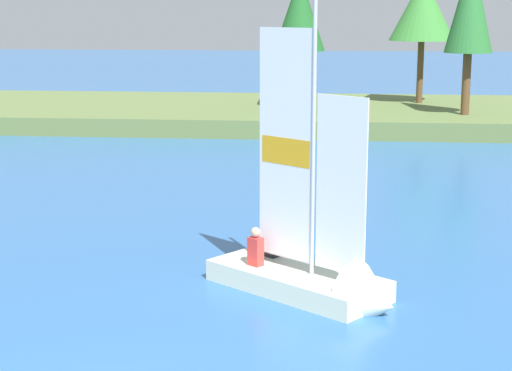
% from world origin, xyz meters
% --- Properties ---
extents(shore_bank, '(80.00, 11.80, 0.80)m').
position_xyz_m(shore_bank, '(0.00, 31.39, 0.40)').
color(shore_bank, '#5B703D').
rests_on(shore_bank, ground).
extents(shoreline_tree_midleft, '(2.37, 2.37, 6.21)m').
position_xyz_m(shoreline_tree_midleft, '(1.35, 30.06, 5.22)').
color(shoreline_tree_midleft, brown).
rests_on(shoreline_tree_midleft, shore_bank).
extents(shoreline_tree_centre, '(3.22, 3.22, 6.20)m').
position_xyz_m(shoreline_tree_centre, '(7.21, 33.03, 5.41)').
color(shoreline_tree_centre, brown).
rests_on(shoreline_tree_centre, shore_bank).
extents(shoreline_tree_midright, '(2.09, 2.09, 7.00)m').
position_xyz_m(shoreline_tree_midright, '(8.80, 28.45, 5.59)').
color(shoreline_tree_midright, brown).
rests_on(shoreline_tree_midright, shore_bank).
extents(sailboat, '(4.10, 3.63, 6.28)m').
position_xyz_m(sailboat, '(3.00, 5.92, 0.42)').
color(sailboat, silver).
rests_on(sailboat, ground).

